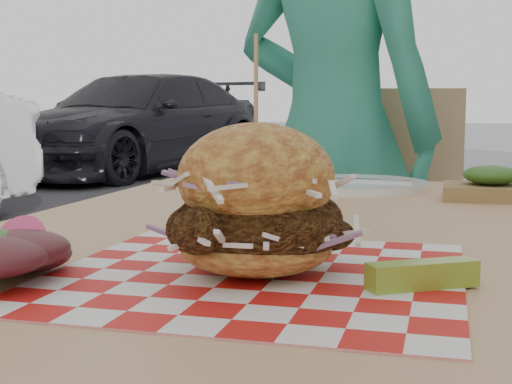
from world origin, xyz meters
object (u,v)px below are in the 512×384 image
Objects in this scene: patio_table at (309,288)px; patio_chair at (375,235)px; sandwich at (256,208)px; diner at (333,134)px; car_dark at (138,123)px.

patio_chair reaches higher than patio_table.
patio_chair is 1.36m from sandwich.
diner is at bearing 97.39° from patio_table.
diner is 1.32m from sandwich.
diner is 7.89m from car_dark.
sandwich is (0.02, -1.33, 0.26)m from patio_chair.
patio_chair is 4.52× the size of sandwich.
diner reaches higher than car_dark.
diner is 1.38× the size of patio_table.
sandwich is at bearing -100.32° from patio_chair.
diner is 0.30m from patio_chair.
patio_table is 1.07m from patio_chair.
sandwich is at bearing 116.13° from diner.
diner is at bearing 95.97° from sandwich.
car_dark is at bearing -41.61° from diner.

